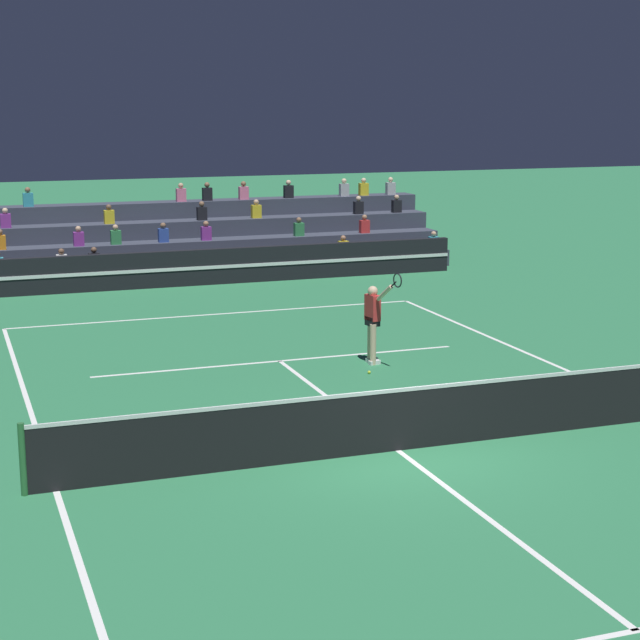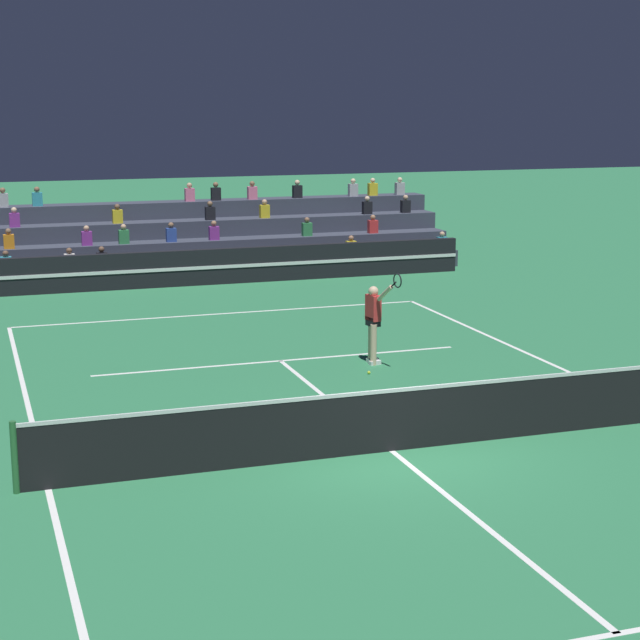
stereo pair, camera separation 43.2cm
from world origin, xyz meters
name	(u,v)px [view 2 (the right image)]	position (x,y,z in m)	size (l,w,h in m)	color
ground_plane	(392,451)	(0.00, 0.00, 0.00)	(120.00, 120.00, 0.00)	#2D7A4C
court_lines	(392,451)	(0.00, 0.00, 0.00)	(11.10, 23.90, 0.01)	white
tennis_net	(392,419)	(0.00, 0.00, 0.54)	(12.00, 0.10, 1.10)	#2D6B38
sponsor_banner_wall	(187,268)	(0.00, 16.46, 0.55)	(18.00, 0.26, 1.10)	black
bleacher_stand	(168,245)	(0.00, 19.63, 0.84)	(19.07, 3.80, 2.83)	#383D4C
tennis_player	(374,320)	(1.84, 5.53, 0.98)	(0.36, 1.41, 2.19)	beige
tennis_ball	(369,373)	(1.43, 4.74, 0.03)	(0.07, 0.07, 0.07)	#C6DB33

